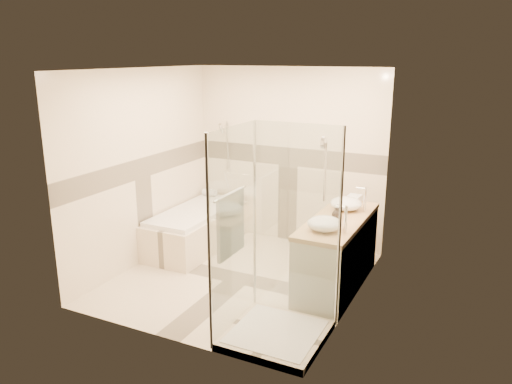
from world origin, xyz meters
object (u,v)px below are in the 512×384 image
at_px(shower_enclosure, 269,286).
at_px(vessel_sink_near, 346,204).
at_px(vanity, 337,253).
at_px(bathtub, 197,226).
at_px(amenity_bottle_a, 338,211).
at_px(vessel_sink_far, 325,224).
at_px(amenity_bottle_b, 337,213).

height_order(shower_enclosure, vessel_sink_near, shower_enclosure).
relative_size(vanity, vessel_sink_near, 4.27).
relative_size(bathtub, amenity_bottle_a, 11.03).
bearing_deg(amenity_bottle_a, vessel_sink_far, -90.00).
bearing_deg(bathtub, amenity_bottle_a, -8.80).
height_order(bathtub, vanity, vanity).
relative_size(bathtub, shower_enclosure, 0.83).
relative_size(vessel_sink_near, vessel_sink_far, 1.02).
distance_m(vessel_sink_near, vessel_sink_far, 0.81).
bearing_deg(vessel_sink_near, shower_enclosure, -99.48).
distance_m(bathtub, shower_enclosure, 2.47).
height_order(bathtub, shower_enclosure, shower_enclosure).
distance_m(shower_enclosure, vessel_sink_far, 0.96).
height_order(vessel_sink_far, amenity_bottle_a, amenity_bottle_a).
height_order(vessel_sink_far, amenity_bottle_b, vessel_sink_far).
relative_size(amenity_bottle_a, amenity_bottle_b, 1.10).
xyz_separation_m(bathtub, amenity_bottle_a, (2.13, -0.33, 0.62)).
height_order(bathtub, vessel_sink_near, vessel_sink_near).
distance_m(vanity, shower_enclosure, 1.31).
height_order(vessel_sink_near, amenity_bottle_a, amenity_bottle_a).
relative_size(bathtub, vessel_sink_far, 4.57).
bearing_deg(amenity_bottle_b, shower_enclosure, -102.33).
bearing_deg(bathtub, amenity_bottle_b, -9.93).
distance_m(vessel_sink_near, amenity_bottle_b, 0.39).
xyz_separation_m(vessel_sink_near, vessel_sink_far, (0.00, -0.81, -0.00)).
bearing_deg(vessel_sink_near, bathtub, -179.67).
height_order(vessel_sink_near, vessel_sink_far, vessel_sink_near).
height_order(vanity, amenity_bottle_b, amenity_bottle_b).
relative_size(vanity, vessel_sink_far, 4.36).
bearing_deg(bathtub, vanity, -9.25).
distance_m(bathtub, vessel_sink_near, 2.22).
distance_m(vessel_sink_near, amenity_bottle_a, 0.34).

